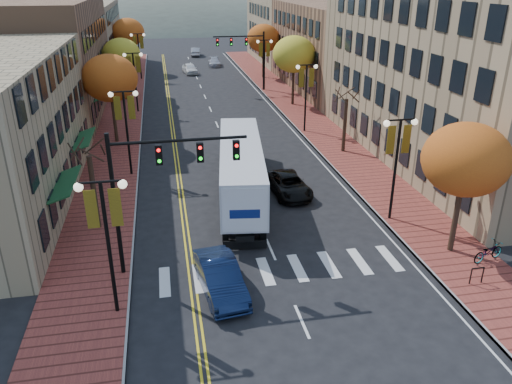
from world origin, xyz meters
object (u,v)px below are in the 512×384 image
semi_truck (241,163)px  black_suv (289,185)px  navy_sedan (220,277)px  bicycle (488,252)px

semi_truck → black_suv: bearing=0.3°
navy_sedan → black_suv: 11.55m
navy_sedan → bicycle: (13.23, -0.04, -0.11)m
bicycle → navy_sedan: bearing=73.5°
semi_truck → black_suv: size_ratio=3.28×
black_suv → bicycle: size_ratio=2.48×
navy_sedan → semi_truck: bearing=68.5°
bicycle → semi_truck: bearing=29.0°
navy_sedan → black_suv: navy_sedan is taller
semi_truck → black_suv: semi_truck is taller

